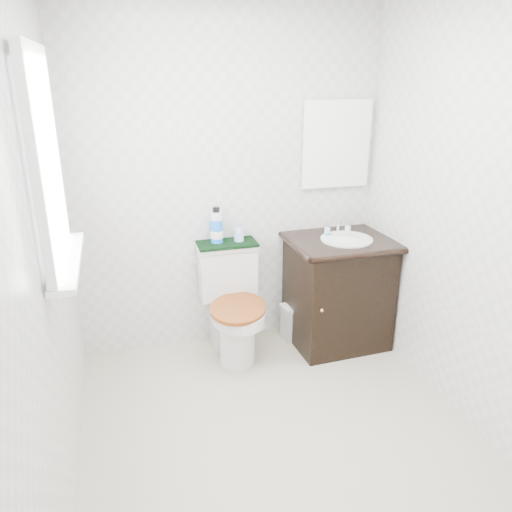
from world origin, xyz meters
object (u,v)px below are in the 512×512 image
toilet (232,308)px  cup (239,235)px  trash_bin (294,321)px  vanity (338,289)px  mouthwash_bottle (217,226)px

toilet → cup: bearing=56.1°
trash_bin → vanity: bearing=-21.9°
mouthwash_bottle → cup: mouthwash_bottle is taller
toilet → mouthwash_bottle: bearing=114.2°
toilet → cup: 0.53m
cup → vanity: bearing=-15.9°
toilet → trash_bin: size_ratio=2.83×
toilet → cup: (0.09, 0.14, 0.51)m
vanity → cup: size_ratio=10.23×
cup → toilet: bearing=-123.9°
mouthwash_bottle → cup: 0.17m
mouthwash_bottle → cup: size_ratio=2.83×
vanity → mouthwash_bottle: (-0.86, 0.21, 0.49)m
vanity → toilet: bearing=175.3°
trash_bin → cup: bearing=168.6°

